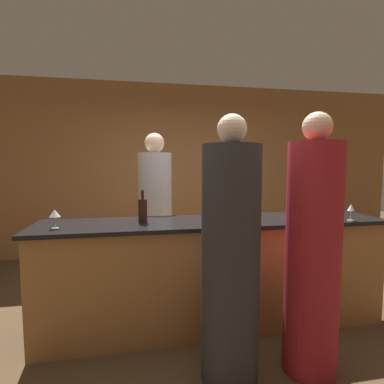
{
  "coord_description": "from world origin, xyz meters",
  "views": [
    {
      "loc": [
        -0.71,
        -2.58,
        1.48
      ],
      "look_at": [
        -0.19,
        0.1,
        1.23
      ],
      "focal_mm": 28.0,
      "sensor_mm": 36.0,
      "label": 1
    }
  ],
  "objects_px": {
    "bartender": "(155,221)",
    "guest_1": "(313,255)",
    "guest_0": "(230,261)",
    "wine_bottle_0": "(143,210)"
  },
  "relations": [
    {
      "from": "bartender",
      "to": "wine_bottle_0",
      "type": "relative_size",
      "value": 6.5
    },
    {
      "from": "guest_1",
      "to": "bartender",
      "type": "bearing_deg",
      "value": 123.06
    },
    {
      "from": "bartender",
      "to": "guest_1",
      "type": "distance_m",
      "value": 1.82
    },
    {
      "from": "guest_0",
      "to": "wine_bottle_0",
      "type": "bearing_deg",
      "value": 128.28
    },
    {
      "from": "bartender",
      "to": "guest_0",
      "type": "height_order",
      "value": "bartender"
    },
    {
      "from": "bartender",
      "to": "guest_1",
      "type": "height_order",
      "value": "guest_1"
    },
    {
      "from": "guest_0",
      "to": "wine_bottle_0",
      "type": "xyz_separation_m",
      "value": [
        -0.56,
        0.71,
        0.25
      ]
    },
    {
      "from": "guest_0",
      "to": "guest_1",
      "type": "bearing_deg",
      "value": -3.5
    },
    {
      "from": "guest_0",
      "to": "guest_1",
      "type": "distance_m",
      "value": 0.59
    },
    {
      "from": "guest_0",
      "to": "wine_bottle_0",
      "type": "relative_size",
      "value": 6.43
    }
  ]
}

